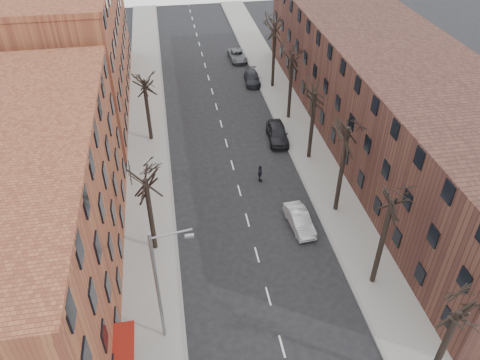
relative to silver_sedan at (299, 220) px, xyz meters
name	(u,v)px	position (x,y,z in m)	size (l,w,h in m)	color
sidewalk_left	(147,134)	(-12.00, 16.46, -0.62)	(4.00, 90.00, 0.15)	gray
sidewalk_right	(294,121)	(4.00, 16.46, -0.62)	(4.00, 90.00, 0.15)	gray
building_left_near	(10,230)	(-20.00, -3.54, 5.31)	(12.00, 26.00, 12.00)	brown
building_left_far	(65,44)	(-20.00, 25.46, 6.31)	(12.00, 28.00, 14.00)	brown
building_right	(390,96)	(12.00, 11.46, 4.31)	(12.00, 50.00, 10.00)	#4D2D24
tree_right_b	(372,282)	(3.60, -6.54, -0.69)	(5.20, 5.20, 10.80)	black
tree_right_c	(335,210)	(3.60, 1.46, -0.69)	(5.20, 5.20, 11.60)	black
tree_right_d	(308,158)	(3.60, 9.46, -0.69)	(5.20, 5.20, 10.00)	black
tree_right_e	(288,118)	(3.60, 17.46, -0.69)	(5.20, 5.20, 10.80)	black
tree_right_f	(272,87)	(3.60, 25.46, -0.69)	(5.20, 5.20, 11.60)	black
tree_left_a	(156,248)	(-11.60, -0.54, -0.69)	(5.20, 5.20, 9.50)	black
tree_left_b	(152,140)	(-11.60, 15.46, -0.69)	(5.20, 5.20, 9.50)	black
streetlight	(160,284)	(-11.03, -8.54, 4.32)	(2.45, 0.22, 9.03)	slate
silver_sedan	(299,220)	(0.00, 0.00, 0.00)	(1.47, 4.20, 1.39)	#A9ACB0
parked_car_near	(277,133)	(1.30, 13.19, 0.14)	(1.96, 4.87, 1.66)	black
parked_car_mid	(252,78)	(1.30, 27.02, -0.04)	(1.82, 4.49, 1.30)	black
parked_car_far	(237,56)	(0.66, 34.53, -0.05)	(2.14, 4.64, 1.29)	#585A5F
pedestrian_crossing	(260,174)	(-1.91, 6.54, 0.15)	(0.99, 0.41, 1.69)	black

